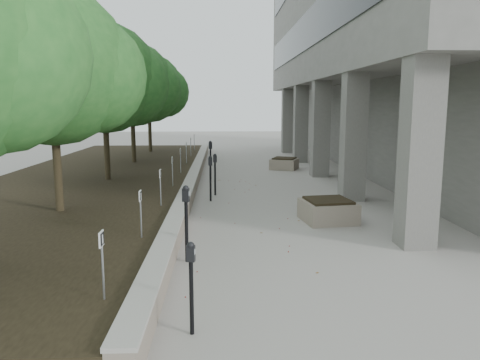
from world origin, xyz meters
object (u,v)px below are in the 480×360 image
object	(u,v)px
planter_front	(328,210)
crabapple_tree_5	(149,103)
parking_meter_3	(210,179)
parking_meter_4	(215,174)
crabapple_tree_3	(105,102)
crabapple_tree_4	(132,102)
parking_meter_5	(211,160)
parking_meter_1	(191,288)
planter_back	(284,163)
crabapple_tree_2	(53,100)
parking_meter_2	(186,224)

from	to	relation	value
planter_front	crabapple_tree_5	bearing A→B (deg)	114.79
parking_meter_3	parking_meter_4	bearing A→B (deg)	80.97
crabapple_tree_3	crabapple_tree_4	size ratio (longest dim) A/B	1.00
crabapple_tree_5	parking_meter_5	distance (m)	8.69
parking_meter_1	parking_meter_4	size ratio (longest dim) A/B	0.91
parking_meter_1	planter_back	bearing A→B (deg)	90.04
crabapple_tree_5	parking_meter_5	bearing A→B (deg)	-64.62
crabapple_tree_4	crabapple_tree_2	bearing A→B (deg)	-90.00
parking_meter_4	planter_back	world-z (taller)	parking_meter_4
crabapple_tree_2	parking_meter_5	world-z (taller)	crabapple_tree_2
parking_meter_1	planter_back	size ratio (longest dim) A/B	1.09
crabapple_tree_3	parking_meter_1	xyz separation A→B (m)	(3.65, -10.75, -2.48)
crabapple_tree_5	parking_meter_2	bearing A→B (deg)	-79.29
parking_meter_5	planter_front	size ratio (longest dim) A/B	1.23
crabapple_tree_2	parking_meter_2	distance (m)	5.00
parking_meter_2	planter_front	world-z (taller)	parking_meter_2
parking_meter_2	parking_meter_4	distance (m)	6.78
crabapple_tree_3	planter_front	size ratio (longest dim) A/B	4.27
parking_meter_1	parking_meter_5	size ratio (longest dim) A/B	0.81
crabapple_tree_3	planter_back	size ratio (longest dim) A/B	4.64
parking_meter_4	crabapple_tree_4	bearing A→B (deg)	114.57
crabapple_tree_2	parking_meter_3	world-z (taller)	crabapple_tree_2
crabapple_tree_4	planter_back	xyz separation A→B (m)	(7.00, 0.26, -2.85)
crabapple_tree_2	crabapple_tree_5	distance (m)	15.00
crabapple_tree_2	parking_meter_4	distance (m)	5.99
crabapple_tree_4	parking_meter_3	bearing A→B (deg)	-62.39
parking_meter_5	crabapple_tree_4	bearing A→B (deg)	131.79
crabapple_tree_3	crabapple_tree_5	size ratio (longest dim) A/B	1.00
planter_front	parking_meter_1	bearing A→B (deg)	-117.89
crabapple_tree_2	parking_meter_2	world-z (taller)	crabapple_tree_2
crabapple_tree_3	parking_meter_5	world-z (taller)	crabapple_tree_3
crabapple_tree_4	parking_meter_4	bearing A→B (deg)	-57.78
crabapple_tree_4	parking_meter_2	bearing A→B (deg)	-75.28
crabapple_tree_5	planter_front	bearing A→B (deg)	-65.21
parking_meter_1	planter_front	bearing A→B (deg)	73.95
parking_meter_1	crabapple_tree_2	bearing A→B (deg)	134.27
crabapple_tree_4	planter_back	size ratio (longest dim) A/B	4.64
parking_meter_5	planter_back	size ratio (longest dim) A/B	1.34
crabapple_tree_3	parking_meter_2	xyz separation A→B (m)	(3.37, -7.83, -2.36)
parking_meter_2	parking_meter_3	size ratio (longest dim) A/B	1.05
parking_meter_1	parking_meter_2	xyz separation A→B (m)	(-0.28, 2.92, 0.12)
parking_meter_3	parking_meter_4	size ratio (longest dim) A/B	1.02
parking_meter_5	crabapple_tree_5	bearing A→B (deg)	102.69
crabapple_tree_2	crabapple_tree_3	xyz separation A→B (m)	(0.00, 5.00, 0.00)
crabapple_tree_3	planter_back	bearing A→B (deg)	36.93
parking_meter_3	parking_meter_5	xyz separation A→B (m)	(-0.11, 4.50, 0.06)
crabapple_tree_5	parking_meter_3	size ratio (longest dim) A/B	3.77
crabapple_tree_3	parking_meter_1	size ratio (longest dim) A/B	4.27
parking_meter_2	parking_meter_3	xyz separation A→B (m)	(0.32, 5.77, -0.03)
parking_meter_4	planter_front	xyz separation A→B (m)	(3.00, -3.70, -0.41)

